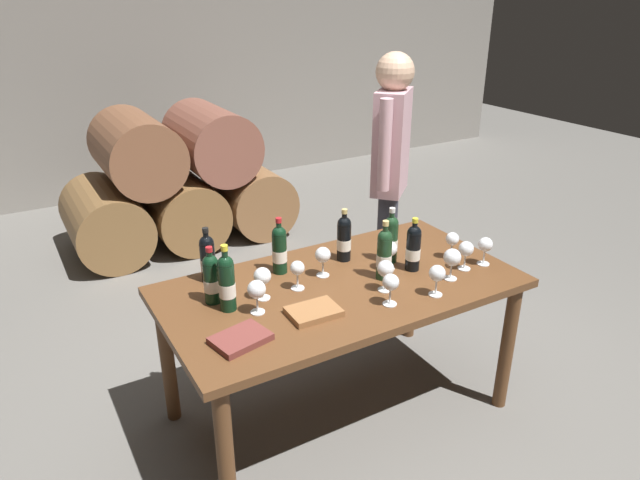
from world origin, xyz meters
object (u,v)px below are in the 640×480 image
(wine_bottle_3, at_px, (391,239))
(wine_bottle_7, at_px, (344,238))
(dining_table, at_px, (341,300))
(tasting_notebook, at_px, (314,312))
(wine_bottle_6, at_px, (384,254))
(wine_bottle_1, at_px, (279,249))
(wine_glass_5, at_px, (466,250))
(sommelier_presenting, at_px, (390,163))
(wine_glass_2, at_px, (389,250))
(wine_glass_11, at_px, (452,258))
(wine_bottle_2, at_px, (208,258))
(wine_glass_7, at_px, (437,274))
(wine_glass_6, at_px, (323,256))
(wine_glass_0, at_px, (257,290))
(leather_ledger, at_px, (241,339))
(wine_glass_1, at_px, (297,269))
(wine_glass_9, at_px, (385,270))
(wine_bottle_0, at_px, (413,247))
(wine_bottle_4, at_px, (211,278))
(wine_bottle_5, at_px, (227,282))
(wine_glass_3, at_px, (391,283))
(wine_glass_8, at_px, (452,240))
(wine_glass_10, at_px, (485,245))
(wine_glass_4, at_px, (262,277))

(wine_bottle_3, relative_size, wine_bottle_7, 1.05)
(dining_table, bearing_deg, tasting_notebook, -144.43)
(wine_bottle_6, bearing_deg, wine_bottle_1, 142.63)
(dining_table, height_order, wine_glass_5, wine_glass_5)
(wine_bottle_1, distance_m, sommelier_presenting, 1.15)
(wine_bottle_7, relative_size, sommelier_presenting, 0.16)
(wine_glass_2, distance_m, wine_glass_11, 0.31)
(wine_bottle_2, bearing_deg, wine_glass_7, -37.88)
(wine_glass_6, bearing_deg, wine_glass_0, -159.45)
(wine_bottle_7, relative_size, leather_ledger, 1.27)
(wine_bottle_6, xyz_separation_m, wine_glass_1, (-0.41, 0.11, -0.03))
(wine_glass_9, height_order, leather_ledger, wine_glass_9)
(wine_bottle_2, distance_m, wine_glass_6, 0.55)
(wine_bottle_0, bearing_deg, wine_bottle_2, 156.69)
(wine_glass_1, bearing_deg, wine_bottle_2, 138.86)
(wine_glass_1, distance_m, tasting_notebook, 0.26)
(wine_bottle_4, bearing_deg, wine_glass_6, -2.86)
(wine_bottle_0, height_order, wine_glass_2, wine_bottle_0)
(wine_bottle_1, distance_m, wine_bottle_3, 0.57)
(wine_glass_11, bearing_deg, wine_bottle_4, 160.97)
(wine_bottle_5, relative_size, leather_ledger, 1.40)
(wine_glass_2, bearing_deg, wine_glass_3, -125.48)
(wine_bottle_5, xyz_separation_m, wine_glass_6, (0.52, 0.07, -0.03))
(sommelier_presenting, bearing_deg, wine_bottle_6, -127.84)
(dining_table, distance_m, wine_bottle_5, 0.60)
(wine_bottle_0, bearing_deg, wine_glass_8, 0.35)
(wine_glass_0, bearing_deg, wine_glass_11, -11.07)
(wine_glass_1, bearing_deg, wine_glass_6, 18.09)
(wine_glass_10, bearing_deg, wine_glass_5, 175.86)
(wine_glass_3, relative_size, sommelier_presenting, 0.09)
(wine_bottle_6, relative_size, wine_glass_4, 1.94)
(dining_table, bearing_deg, wine_glass_9, -49.13)
(wine_glass_1, bearing_deg, wine_glass_8, -7.24)
(tasting_notebook, height_order, leather_ledger, same)
(wine_glass_5, relative_size, wine_glass_10, 1.01)
(wine_glass_4, relative_size, wine_glass_11, 0.97)
(wine_bottle_4, xyz_separation_m, wine_glass_1, (0.39, -0.08, -0.02))
(dining_table, relative_size, wine_glass_10, 11.51)
(wine_glass_3, distance_m, wine_glass_4, 0.57)
(wine_bottle_2, xyz_separation_m, wine_glass_9, (0.67, -0.50, -0.01))
(wine_bottle_5, relative_size, wine_glass_7, 2.05)
(wine_glass_0, bearing_deg, wine_bottle_3, 8.88)
(wine_bottle_2, xyz_separation_m, wine_glass_6, (0.50, -0.23, -0.01))
(wine_bottle_1, xyz_separation_m, tasting_notebook, (-0.06, -0.44, -0.11))
(wine_glass_5, bearing_deg, sommelier_presenting, 76.85)
(wine_bottle_7, xyz_separation_m, wine_glass_0, (-0.61, -0.26, -0.01))
(leather_ledger, bearing_deg, wine_bottle_7, 17.21)
(wine_glass_8, height_order, sommelier_presenting, sommelier_presenting)
(dining_table, xyz_separation_m, wine_bottle_6, (0.21, -0.06, 0.22))
(wine_glass_4, relative_size, wine_glass_7, 1.03)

